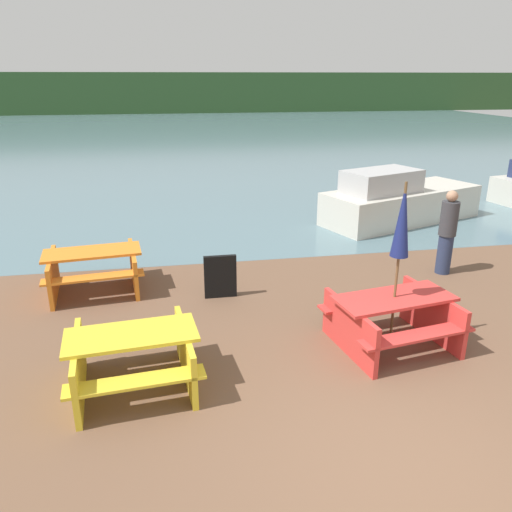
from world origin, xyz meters
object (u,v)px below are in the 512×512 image
picnic_table_yellow (133,355)px  umbrella_navy (402,222)px  person (447,232)px  picnic_table_orange (94,267)px  picnic_table_red (393,316)px  boat (398,201)px  signboard (220,277)px

picnic_table_yellow → umbrella_navy: (3.50, 0.40, 1.37)m
person → picnic_table_orange: bearing=177.4°
picnic_table_yellow → umbrella_navy: 3.78m
picnic_table_red → boat: size_ratio=0.40×
picnic_table_red → picnic_table_orange: same height
picnic_table_yellow → picnic_table_orange: bearing=105.0°
boat → signboard: size_ratio=6.10×
boat → picnic_table_yellow: bearing=-155.6°
signboard → picnic_table_red: bearing=-43.1°
picnic_table_yellow → boat: boat is taller
picnic_table_yellow → signboard: bearing=61.6°
picnic_table_orange → umbrella_navy: 5.28m
picnic_table_yellow → picnic_table_orange: picnic_table_orange is taller
picnic_table_yellow → umbrella_navy: bearing=6.5°
picnic_table_orange → boat: 7.93m
boat → umbrella_navy: bearing=-136.3°
picnic_table_yellow → signboard: size_ratio=2.23×
signboard → person: bearing=4.9°
picnic_table_yellow → signboard: signboard is taller
picnic_table_yellow → person: (5.67, 2.81, 0.38)m
boat → picnic_table_orange: bearing=-176.2°
picnic_table_yellow → umbrella_navy: size_ratio=0.72×
picnic_table_yellow → picnic_table_red: 3.52m
boat → signboard: boat is taller
picnic_table_orange → picnic_table_yellow: bearing=-75.0°
picnic_table_red → boat: boat is taller
picnic_table_orange → boat: size_ratio=0.39×
boat → signboard: bearing=-162.7°
picnic_table_orange → signboard: bearing=-17.2°
umbrella_navy → boat: 6.77m
picnic_table_red → boat: 6.65m
picnic_table_yellow → picnic_table_orange: (-0.83, 3.11, 0.02)m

